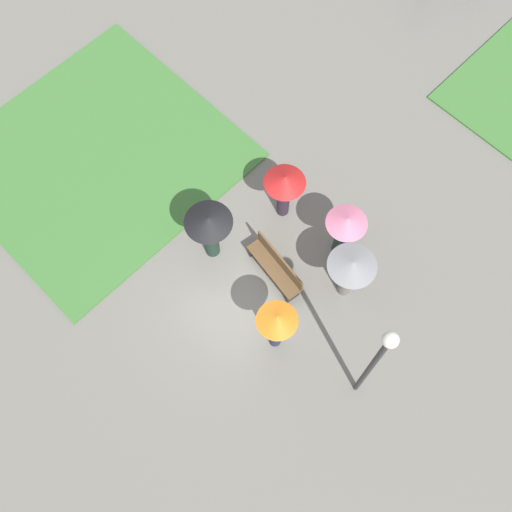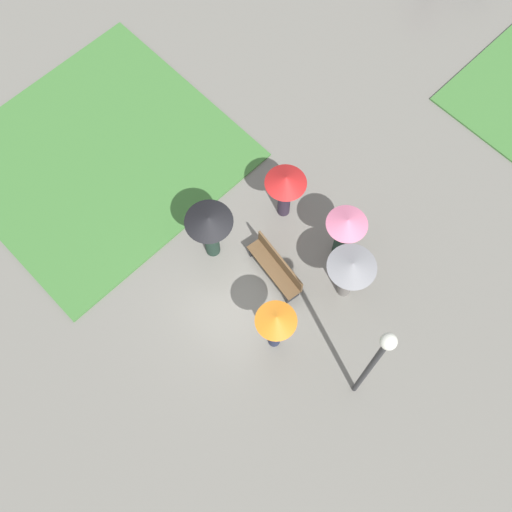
{
  "view_description": "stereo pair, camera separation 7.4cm",
  "coord_description": "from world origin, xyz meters",
  "px_view_note": "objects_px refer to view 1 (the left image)",
  "views": [
    {
      "loc": [
        4.29,
        -3.64,
        15.14
      ],
      "look_at": [
        0.13,
        0.53,
        1.02
      ],
      "focal_mm": 45.0,
      "sensor_mm": 36.0,
      "label": 1
    },
    {
      "loc": [
        4.34,
        -3.59,
        15.14
      ],
      "look_at": [
        0.13,
        0.53,
        1.02
      ],
      "focal_mm": 45.0,
      "sensor_mm": 36.0,
      "label": 2
    }
  ],
  "objects_px": {
    "crowd_person_red": "(285,186)",
    "crowd_person_orange": "(277,323)",
    "park_bench": "(276,266)",
    "crowd_person_grey": "(350,270)",
    "lamp_post": "(376,359)",
    "crowd_person_pink": "(345,229)",
    "crowd_person_black": "(209,228)"
  },
  "relations": [
    {
      "from": "crowd_person_black",
      "to": "crowd_person_red",
      "type": "bearing_deg",
      "value": 86.98
    },
    {
      "from": "lamp_post",
      "to": "crowd_person_orange",
      "type": "height_order",
      "value": "lamp_post"
    },
    {
      "from": "crowd_person_black",
      "to": "crowd_person_grey",
      "type": "xyz_separation_m",
      "value": [
        3.08,
        1.58,
        -0.01
      ]
    },
    {
      "from": "lamp_post",
      "to": "crowd_person_pink",
      "type": "distance_m",
      "value": 3.91
    },
    {
      "from": "park_bench",
      "to": "crowd_person_black",
      "type": "distance_m",
      "value": 1.93
    },
    {
      "from": "park_bench",
      "to": "lamp_post",
      "type": "distance_m",
      "value": 4.17
    },
    {
      "from": "crowd_person_red",
      "to": "lamp_post",
      "type": "bearing_deg",
      "value": 156.23
    },
    {
      "from": "crowd_person_red",
      "to": "crowd_person_orange",
      "type": "xyz_separation_m",
      "value": [
        2.33,
        -2.67,
        0.16
      ]
    },
    {
      "from": "crowd_person_pink",
      "to": "crowd_person_grey",
      "type": "bearing_deg",
      "value": 3.09
    },
    {
      "from": "crowd_person_black",
      "to": "crowd_person_orange",
      "type": "xyz_separation_m",
      "value": [
        2.8,
        -0.58,
        0.16
      ]
    },
    {
      "from": "lamp_post",
      "to": "crowd_person_black",
      "type": "relative_size",
      "value": 2.35
    },
    {
      "from": "crowd_person_pink",
      "to": "lamp_post",
      "type": "bearing_deg",
      "value": 3.36
    },
    {
      "from": "crowd_person_grey",
      "to": "crowd_person_pink",
      "type": "bearing_deg",
      "value": 113.09
    },
    {
      "from": "lamp_post",
      "to": "crowd_person_grey",
      "type": "distance_m",
      "value": 2.9
    },
    {
      "from": "park_bench",
      "to": "lamp_post",
      "type": "relative_size",
      "value": 0.4
    },
    {
      "from": "crowd_person_pink",
      "to": "crowd_person_orange",
      "type": "bearing_deg",
      "value": -34.78
    },
    {
      "from": "crowd_person_pink",
      "to": "crowd_person_red",
      "type": "bearing_deg",
      "value": -128.11
    },
    {
      "from": "park_bench",
      "to": "crowd_person_red",
      "type": "height_order",
      "value": "crowd_person_red"
    },
    {
      "from": "park_bench",
      "to": "crowd_person_red",
      "type": "relative_size",
      "value": 1.0
    },
    {
      "from": "crowd_person_orange",
      "to": "crowd_person_grey",
      "type": "height_order",
      "value": "crowd_person_orange"
    },
    {
      "from": "crowd_person_grey",
      "to": "crowd_person_black",
      "type": "bearing_deg",
      "value": -177.97
    },
    {
      "from": "crowd_person_black",
      "to": "crowd_person_pink",
      "type": "distance_m",
      "value": 3.24
    },
    {
      "from": "crowd_person_black",
      "to": "crowd_person_pink",
      "type": "bearing_deg",
      "value": 55.2
    },
    {
      "from": "lamp_post",
      "to": "crowd_person_red",
      "type": "xyz_separation_m",
      "value": [
        -4.46,
        2.13,
        -1.5
      ]
    },
    {
      "from": "lamp_post",
      "to": "crowd_person_orange",
      "type": "distance_m",
      "value": 2.58
    },
    {
      "from": "park_bench",
      "to": "crowd_person_black",
      "type": "bearing_deg",
      "value": -147.96
    },
    {
      "from": "crowd_person_red",
      "to": "crowd_person_orange",
      "type": "distance_m",
      "value": 3.54
    },
    {
      "from": "lamp_post",
      "to": "crowd_person_black",
      "type": "bearing_deg",
      "value": 179.44
    },
    {
      "from": "park_bench",
      "to": "crowd_person_grey",
      "type": "height_order",
      "value": "crowd_person_grey"
    },
    {
      "from": "lamp_post",
      "to": "crowd_person_orange",
      "type": "relative_size",
      "value": 2.23
    },
    {
      "from": "crowd_person_pink",
      "to": "park_bench",
      "type": "bearing_deg",
      "value": -68.16
    },
    {
      "from": "crowd_person_grey",
      "to": "lamp_post",
      "type": "bearing_deg",
      "value": -66.53
    }
  ]
}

